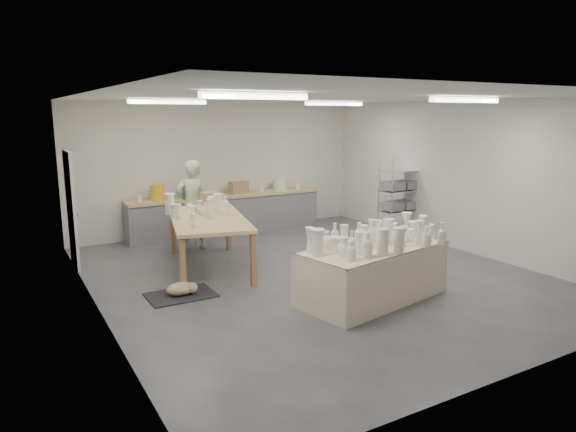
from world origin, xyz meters
TOP-DOWN VIEW (x-y plane):
  - room at (-0.11, 0.08)m, footprint 8.00×8.02m
  - back_counter at (-0.01, 3.68)m, footprint 4.60×0.60m
  - wire_shelf at (3.20, 1.40)m, footprint 0.88×0.48m
  - drying_table at (0.14, -1.44)m, footprint 2.44×1.49m
  - work_table at (-1.38, 1.38)m, footprint 1.81×2.72m
  - rug at (-2.31, 0.12)m, footprint 1.00×0.70m
  - cat at (-2.28, 0.11)m, footprint 0.48×0.36m
  - potter at (-1.20, 2.63)m, footprint 0.71×0.50m
  - red_stool at (-1.20, 2.90)m, footprint 0.41×0.41m

SIDE VIEW (x-z plane):
  - rug at x=-2.31m, z-range 0.00..0.02m
  - cat at x=-2.28m, z-range 0.02..0.21m
  - red_stool at x=-1.20m, z-range 0.11..0.41m
  - drying_table at x=0.14m, z-range -0.14..1.04m
  - back_counter at x=-0.01m, z-range -0.13..1.11m
  - wire_shelf at x=3.20m, z-range 0.02..1.82m
  - potter at x=-1.20m, z-range 0.00..1.84m
  - work_table at x=-1.38m, z-range 0.27..1.59m
  - room at x=-0.11m, z-range 0.56..3.56m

